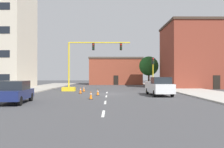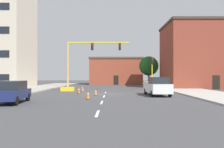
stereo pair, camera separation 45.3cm
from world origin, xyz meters
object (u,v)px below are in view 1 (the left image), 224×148
object	(u,v)px
traffic_light_pole_right	(153,66)
traffic_cone_roadside_d	(80,90)
traffic_cone_roadside_b	(84,89)
sedan_navy_near_left	(15,92)
traffic_cone_roadside_c	(91,95)
traffic_cone_roadside_a	(98,92)
tree_right_far	(149,66)
pickup_truck_white	(159,86)
traffic_signal_gantry	(78,75)

from	to	relation	value
traffic_light_pole_right	traffic_cone_roadside_d	size ratio (longest dim) A/B	6.16
traffic_cone_roadside_b	sedan_navy_near_left	bearing A→B (deg)	-106.62
traffic_cone_roadside_c	traffic_cone_roadside_d	size ratio (longest dim) A/B	0.97
traffic_cone_roadside_a	traffic_cone_roadside_c	bearing A→B (deg)	-95.55
traffic_light_pole_right	tree_right_far	world-z (taller)	tree_right_far
traffic_cone_roadside_b	traffic_cone_roadside_d	distance (m)	3.42
traffic_cone_roadside_c	pickup_truck_white	bearing A→B (deg)	29.29
tree_right_far	traffic_cone_roadside_d	xyz separation A→B (m)	(-11.65, -21.12, -3.78)
traffic_signal_gantry	pickup_truck_white	xyz separation A→B (m)	(9.80, -7.37, -1.29)
traffic_cone_roadside_a	traffic_cone_roadside_d	xyz separation A→B (m)	(-2.18, 2.35, 0.05)
traffic_cone_roadside_b	traffic_light_pole_right	bearing A→B (deg)	15.80
traffic_signal_gantry	traffic_cone_roadside_b	size ratio (longest dim) A/B	12.64
traffic_signal_gantry	traffic_light_pole_right	world-z (taller)	traffic_signal_gantry
traffic_light_pole_right	traffic_cone_roadside_a	size ratio (longest dim) A/B	7.11
traffic_light_pole_right	traffic_cone_roadside_c	xyz separation A→B (m)	(-8.01, -12.76, -3.16)
sedan_navy_near_left	traffic_cone_roadside_c	bearing A→B (deg)	28.22
traffic_light_pole_right	traffic_cone_roadside_b	size ratio (longest dim) A/B	6.43
traffic_signal_gantry	tree_right_far	distance (m)	20.77
traffic_signal_gantry	traffic_light_pole_right	size ratio (longest dim) A/B	1.97
pickup_truck_white	traffic_signal_gantry	bearing A→B (deg)	143.04
tree_right_far	traffic_cone_roadside_d	distance (m)	24.41
traffic_cone_roadside_d	traffic_signal_gantry	bearing A→B (deg)	101.79
traffic_light_pole_right	traffic_cone_roadside_b	bearing A→B (deg)	-164.20
tree_right_far	sedan_navy_near_left	size ratio (longest dim) A/B	1.34
traffic_light_pole_right	traffic_cone_roadside_b	distance (m)	10.63
traffic_signal_gantry	sedan_navy_near_left	size ratio (longest dim) A/B	2.04
traffic_signal_gantry	traffic_cone_roadside_c	world-z (taller)	traffic_signal_gantry
traffic_light_pole_right	sedan_navy_near_left	distance (m)	21.03
traffic_signal_gantry	pickup_truck_white	distance (m)	12.33
traffic_signal_gantry	traffic_cone_roadside_c	size ratio (longest dim) A/B	12.43
traffic_cone_roadside_a	traffic_cone_roadside_c	distance (m)	4.24
sedan_navy_near_left	traffic_cone_roadside_b	world-z (taller)	sedan_navy_near_left
traffic_cone_roadside_c	traffic_cone_roadside_d	distance (m)	6.81
traffic_light_pole_right	sedan_navy_near_left	size ratio (longest dim) A/B	1.04
traffic_cone_roadside_a	traffic_cone_roadside_d	distance (m)	3.21
traffic_light_pole_right	tree_right_far	distance (m)	15.06
tree_right_far	pickup_truck_white	xyz separation A→B (m)	(-2.84, -23.75, -3.18)
traffic_cone_roadside_b	traffic_cone_roadside_a	bearing A→B (deg)	-69.51
traffic_cone_roadside_a	traffic_cone_roadside_b	xyz separation A→B (m)	(-2.16, 5.78, 0.04)
traffic_cone_roadside_d	pickup_truck_white	bearing A→B (deg)	-16.62
pickup_truck_white	tree_right_far	bearing A→B (deg)	83.17
traffic_cone_roadside_b	tree_right_far	bearing A→B (deg)	56.68
sedan_navy_near_left	traffic_cone_roadside_b	size ratio (longest dim) A/B	6.21
sedan_navy_near_left	traffic_cone_roadside_a	xyz separation A→B (m)	(6.04, 7.25, -0.56)
traffic_cone_roadside_c	traffic_cone_roadside_b	bearing A→B (deg)	99.91
pickup_truck_white	traffic_cone_roadside_a	bearing A→B (deg)	177.63
tree_right_far	traffic_cone_roadside_c	size ratio (longest dim) A/B	8.16
traffic_signal_gantry	traffic_light_pole_right	xyz separation A→B (m)	(10.77, 1.44, 1.26)
pickup_truck_white	traffic_cone_roadside_c	bearing A→B (deg)	-150.71
traffic_signal_gantry	traffic_cone_roadside_b	xyz separation A→B (m)	(1.01, -1.32, -1.90)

